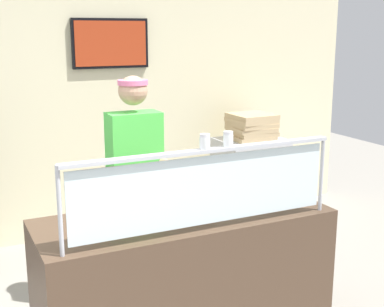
{
  "coord_description": "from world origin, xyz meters",
  "views": [
    {
      "loc": [
        -0.39,
        -2.48,
        2.07
      ],
      "look_at": [
        0.99,
        0.38,
        1.33
      ],
      "focal_mm": 49.55,
      "sensor_mm": 36.0,
      "label": 1
    }
  ],
  "objects_px": {
    "pepper_flake_shaker": "(228,140)",
    "pizza_box_stack": "(251,126)",
    "pizza_tray": "(181,209)",
    "parmesan_shaker": "(205,143)",
    "pizza_server": "(180,207)",
    "worker_figure": "(136,179)"
  },
  "relations": [
    {
      "from": "pepper_flake_shaker",
      "to": "pizza_box_stack",
      "type": "relative_size",
      "value": 0.19
    },
    {
      "from": "pizza_tray",
      "to": "pizza_box_stack",
      "type": "distance_m",
      "value": 2.45
    },
    {
      "from": "pizza_tray",
      "to": "pizza_box_stack",
      "type": "height_order",
      "value": "pizza_box_stack"
    },
    {
      "from": "pizza_tray",
      "to": "pepper_flake_shaker",
      "type": "bearing_deg",
      "value": -70.35
    },
    {
      "from": "parmesan_shaker",
      "to": "pepper_flake_shaker",
      "type": "relative_size",
      "value": 0.97
    },
    {
      "from": "pepper_flake_shaker",
      "to": "pizza_box_stack",
      "type": "xyz_separation_m",
      "value": [
        1.52,
        2.17,
        -0.39
      ]
    },
    {
      "from": "pizza_server",
      "to": "parmesan_shaker",
      "type": "bearing_deg",
      "value": -96.45
    },
    {
      "from": "worker_figure",
      "to": "pizza_server",
      "type": "bearing_deg",
      "value": -85.46
    },
    {
      "from": "pepper_flake_shaker",
      "to": "pizza_server",
      "type": "bearing_deg",
      "value": 113.05
    },
    {
      "from": "parmesan_shaker",
      "to": "pizza_box_stack",
      "type": "height_order",
      "value": "parmesan_shaker"
    },
    {
      "from": "pizza_tray",
      "to": "pepper_flake_shaker",
      "type": "height_order",
      "value": "pepper_flake_shaker"
    },
    {
      "from": "pizza_box_stack",
      "to": "parmesan_shaker",
      "type": "bearing_deg",
      "value": -127.57
    },
    {
      "from": "pizza_tray",
      "to": "worker_figure",
      "type": "bearing_deg",
      "value": 96.14
    },
    {
      "from": "worker_figure",
      "to": "pizza_box_stack",
      "type": "relative_size",
      "value": 3.76
    },
    {
      "from": "pepper_flake_shaker",
      "to": "worker_figure",
      "type": "height_order",
      "value": "worker_figure"
    },
    {
      "from": "worker_figure",
      "to": "pizza_box_stack",
      "type": "bearing_deg",
      "value": 34.12
    },
    {
      "from": "pepper_flake_shaker",
      "to": "pizza_box_stack",
      "type": "distance_m",
      "value": 2.67
    },
    {
      "from": "worker_figure",
      "to": "pizza_box_stack",
      "type": "height_order",
      "value": "worker_figure"
    },
    {
      "from": "pizza_box_stack",
      "to": "pepper_flake_shaker",
      "type": "bearing_deg",
      "value": -125.04
    },
    {
      "from": "pizza_server",
      "to": "parmesan_shaker",
      "type": "distance_m",
      "value": 0.59
    },
    {
      "from": "pizza_tray",
      "to": "worker_figure",
      "type": "height_order",
      "value": "worker_figure"
    },
    {
      "from": "worker_figure",
      "to": "parmesan_shaker",
      "type": "bearing_deg",
      "value": -87.07
    }
  ]
}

